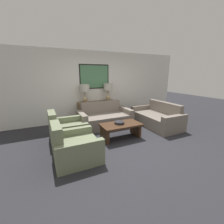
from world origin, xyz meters
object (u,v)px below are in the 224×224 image
Objects in this scene: console_table at (97,111)px; armchair_near_back_wall at (66,131)px; couch_by_back_wall at (105,118)px; coffee_table at (121,128)px; decorative_bowl at (119,123)px; couch_by_side at (157,118)px; armchair_near_camera at (74,147)px; table_lamp_left at (85,90)px; table_lamp_right at (108,89)px.

armchair_near_back_wall is at bearing -136.26° from console_table.
couch_by_back_wall is 1.16m from coffee_table.
armchair_near_back_wall is at bearing 159.98° from decorative_bowl.
armchair_near_camera is at bearing -163.27° from couch_by_side.
coffee_table is at bearing 20.54° from armchair_near_camera.
table_lamp_left and table_lamp_right have the same top height.
table_lamp_left is 0.37× the size of couch_by_side.
table_lamp_left is at bearing 103.79° from decorative_bowl.
armchair_near_back_wall is (-1.44, 0.54, -0.04)m from coffee_table.
coffee_table is at bearing -88.93° from couch_by_back_wall.
table_lamp_right reaches higher than console_table.
coffee_table is 0.16m from decorative_bowl.
armchair_near_back_wall reaches higher than console_table.
armchair_near_camera is (-1.42, -1.70, -0.00)m from couch_by_back_wall.
decorative_bowl is (-0.01, -1.87, 0.08)m from console_table.
armchair_near_camera reaches higher than decorative_bowl.
console_table is 1.30× the size of coffee_table.
table_lamp_left reaches higher than console_table.
decorative_bowl is at bearing -76.21° from table_lamp_left.
coffee_table is at bearing -89.34° from console_table.
armchair_near_camera reaches higher than coffee_table.
table_lamp_left is at bearing 180.00° from table_lamp_right.
couch_by_side is 6.54× the size of decorative_bowl.
couch_by_back_wall is at bearing 155.83° from couch_by_side.
table_lamp_right reaches higher than armchair_near_camera.
couch_by_back_wall reaches higher than decorative_bowl.
armchair_near_camera is at bearing -120.20° from console_table.
couch_by_side is at bearing 12.18° from decorative_bowl.
console_table is 0.96m from table_lamp_left.
couch_by_back_wall is 1.55m from armchair_near_back_wall.
armchair_near_back_wall is (-3.11, 0.14, -0.00)m from couch_by_side.
table_lamp_right reaches higher than armchair_near_back_wall.
armchair_near_camera is (-0.94, -2.43, -0.95)m from table_lamp_left.
console_table is 5.31× the size of decorative_bowl.
console_table is 0.74m from couch_by_back_wall.
console_table is at bearing -0.00° from table_lamp_left.
table_lamp_right is 1.28m from couch_by_back_wall.
armchair_near_back_wall is (-1.42, -0.62, -0.00)m from couch_by_back_wall.
couch_by_side is (1.70, -1.50, -0.10)m from console_table.
armchair_near_camera is (-1.40, -0.57, -0.19)m from decorative_bowl.
couch_by_side is 1.61× the size of coffee_table.
table_lamp_left is at bearing 145.44° from couch_by_side.
table_lamp_left reaches higher than coffee_table.
coffee_table is 1.54m from armchair_near_back_wall.
table_lamp_right is at bearing 75.41° from decorative_bowl.
table_lamp_right is 2.15m from coffee_table.
coffee_table is at bearing -103.37° from table_lamp_right.
table_lamp_right is (0.94, 0.00, 0.00)m from table_lamp_left.
decorative_bowl is (0.46, -1.87, -0.76)m from table_lamp_left.
couch_by_side reaches higher than coffee_table.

